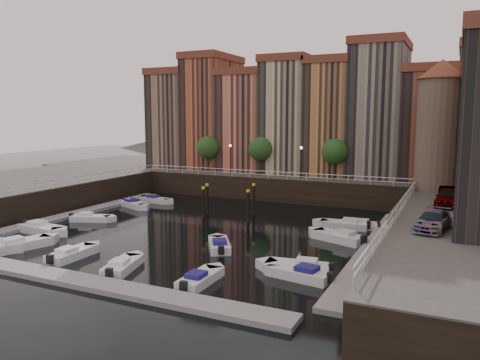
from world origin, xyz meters
The scene contains 30 objects.
ground centered at (0.00, 0.00, 0.00)m, with size 200.00×200.00×0.00m, color black.
quay_far centered at (0.00, 26.00, 1.50)m, with size 80.00×20.00×3.00m, color black.
dock_left centered at (-16.20, -1.00, 0.17)m, with size 2.00×28.00×0.35m, color gray.
dock_right centered at (16.20, -1.00, 0.17)m, with size 2.00×28.00×0.35m, color gray.
dock_near centered at (0.00, -17.00, 0.17)m, with size 30.00×2.00×0.35m, color gray.
mountains centered at (1.72, 110.00, 7.92)m, with size 145.00×100.00×18.00m.
far_terrace centered at (3.31, 23.50, 10.95)m, with size 48.70×10.30×17.50m.
corner_tower centered at (20.00, 14.50, 10.19)m, with size 5.20×5.20×13.80m.
promenade_trees centered at (-1.33, 18.20, 6.58)m, with size 21.20×3.20×5.20m.
street_lamps centered at (-1.00, 17.20, 5.90)m, with size 10.36×0.36×4.18m.
railings centered at (0.00, 4.88, 3.79)m, with size 36.08×34.04×0.52m.
gangway centered at (17.10, 10.00, 1.92)m, with size 2.78×8.32×3.73m.
mooring_pilings centered at (-0.38, 5.38, 1.65)m, with size 6.27×4.83×3.78m.
boat_left_1 centered at (-13.29, -8.32, 0.40)m, with size 5.19×2.20×1.18m.
boat_left_2 centered at (-12.66, -2.54, 0.33)m, with size 4.37×2.88×0.99m.
boat_left_3 centered at (-13.40, 5.62, 0.36)m, with size 4.69×3.17×1.06m.
boat_left_4 centered at (-12.79, 9.34, 0.33)m, with size 4.29×1.80×0.97m.
boat_right_0 centered at (12.85, -9.92, 0.36)m, with size 4.81×2.43×1.08m.
boat_right_1 centered at (12.38, -8.70, 0.37)m, with size 4.90×2.27×1.10m.
boat_right_2 centered at (12.99, 0.72, 0.39)m, with size 5.19×3.42×1.17m.
boat_right_3 centered at (12.34, 5.74, 0.37)m, with size 4.88×2.09×1.11m.
boat_right_4 centered at (13.39, 6.36, 0.33)m, with size 4.42×2.10×0.99m.
boat_near_0 centered at (-10.41, -13.09, 0.39)m, with size 3.09×5.20×1.17m.
boat_near_1 centered at (-4.64, -13.11, 0.35)m, with size 1.71×4.56×1.04m.
boat_near_2 centered at (0.79, -13.72, 0.34)m, with size 2.61×4.50×1.01m.
boat_near_3 centered at (7.14, -13.66, 0.33)m, with size 1.58×4.28×0.98m.
car_a centered at (21.35, 5.05, 3.79)m, with size 1.87×4.66×1.59m, color gray.
car_b centered at (21.45, 6.86, 3.73)m, with size 1.55×4.43×1.46m, color gray.
car_c centered at (20.72, -4.87, 3.67)m, with size 1.89×4.64×1.35m, color gray.
boat_extra_983 centered at (4.55, -6.00, 0.34)m, with size 3.58×4.39×1.02m.
Camera 1 is at (22.20, -39.24, 10.94)m, focal length 35.00 mm.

